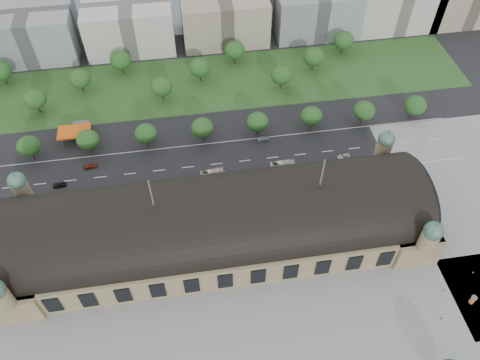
{
  "coord_description": "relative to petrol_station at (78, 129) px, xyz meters",
  "views": [
    {
      "loc": [
        -6.67,
        -94.66,
        144.5
      ],
      "look_at": [
        10.52,
        15.87,
        14.0
      ],
      "focal_mm": 35.0,
      "sensor_mm": 36.0,
      "label": 1
    }
  ],
  "objects": [
    {
      "name": "ground",
      "position": [
        53.91,
        -65.28,
        -2.95
      ],
      "size": [
        900.0,
        900.0,
        0.0
      ],
      "primitive_type": "plane",
      "color": "black",
      "rests_on": "ground"
    },
    {
      "name": "station",
      "position": [
        53.91,
        -65.28,
        7.33
      ],
      "size": [
        150.0,
        48.4,
        44.3
      ],
      "color": "#95875C",
      "rests_on": "ground"
    },
    {
      "name": "plaza_south",
      "position": [
        63.91,
        -109.28,
        -2.95
      ],
      "size": [
        190.0,
        48.0,
        0.12
      ],
      "primitive_type": "cube",
      "color": "gray",
      "rests_on": "ground"
    },
    {
      "name": "road_slab",
      "position": [
        33.91,
        -27.28,
        -2.95
      ],
      "size": [
        260.0,
        26.0,
        0.1
      ],
      "primitive_type": "cube",
      "color": "black",
      "rests_on": "ground"
    },
    {
      "name": "grass_belt",
      "position": [
        38.91,
        27.72,
        -2.95
      ],
      "size": [
        300.0,
        45.0,
        0.1
      ],
      "primitive_type": "cube",
      "color": "#294C1E",
      "rests_on": "ground"
    },
    {
      "name": "petrol_station",
      "position": [
        0.0,
        0.0,
        0.0
      ],
      "size": [
        14.0,
        13.0,
        5.05
      ],
      "color": "#D5520C",
      "rests_on": "ground"
    },
    {
      "name": "office_2",
      "position": [
        -26.09,
        67.72,
        9.05
      ],
      "size": [
        45.0,
        32.0,
        24.0
      ],
      "primitive_type": "cube",
      "color": "gray",
      "rests_on": "ground"
    },
    {
      "name": "office_3",
      "position": [
        23.91,
        67.72,
        9.05
      ],
      "size": [
        45.0,
        32.0,
        24.0
      ],
      "primitive_type": "cube",
      "color": "#BBB8B1",
      "rests_on": "ground"
    },
    {
      "name": "office_4",
      "position": [
        73.91,
        67.72,
        9.05
      ],
      "size": [
        45.0,
        32.0,
        24.0
      ],
      "primitive_type": "cube",
      "color": "tan",
      "rests_on": "ground"
    },
    {
      "name": "office_5",
      "position": [
        123.91,
        67.72,
        9.05
      ],
      "size": [
        45.0,
        32.0,
        24.0
      ],
      "primitive_type": "cube",
      "color": "gray",
      "rests_on": "ground"
    },
    {
      "name": "office_6",
      "position": [
        168.91,
        67.72,
        9.05
      ],
      "size": [
        45.0,
        32.0,
        24.0
      ],
      "primitive_type": "cube",
      "color": "#BBB8B1",
      "rests_on": "ground"
    },
    {
      "name": "tree_row_2",
      "position": [
        -18.09,
        -12.28,
        4.48
      ],
      "size": [
        9.6,
        9.6,
        11.52
      ],
      "color": "#2D2116",
      "rests_on": "ground"
    },
    {
      "name": "tree_row_3",
      "position": [
        5.91,
        -12.28,
        4.48
      ],
      "size": [
        9.6,
        9.6,
        11.52
      ],
      "color": "#2D2116",
      "rests_on": "ground"
    },
    {
      "name": "tree_row_4",
      "position": [
        29.91,
        -12.28,
        4.48
      ],
      "size": [
        9.6,
        9.6,
        11.52
      ],
      "color": "#2D2116",
      "rests_on": "ground"
    },
    {
      "name": "tree_row_5",
      "position": [
        53.91,
        -12.28,
        4.48
      ],
      "size": [
        9.6,
        9.6,
        11.52
      ],
      "color": "#2D2116",
      "rests_on": "ground"
    },
    {
      "name": "tree_row_6",
      "position": [
        77.91,
        -12.28,
        4.48
      ],
      "size": [
        9.6,
        9.6,
        11.52
      ],
      "color": "#2D2116",
      "rests_on": "ground"
    },
    {
      "name": "tree_row_7",
      "position": [
        101.91,
        -12.28,
        4.48
      ],
      "size": [
        9.6,
        9.6,
        11.52
      ],
      "color": "#2D2116",
      "rests_on": "ground"
    },
    {
      "name": "tree_row_8",
      "position": [
        125.91,
        -12.28,
        4.48
      ],
      "size": [
        9.6,
        9.6,
        11.52
      ],
      "color": "#2D2116",
      "rests_on": "ground"
    },
    {
      "name": "tree_row_9",
      "position": [
        149.91,
        -12.28,
        4.48
      ],
      "size": [
        9.6,
        9.6,
        11.52
      ],
      "color": "#2D2116",
      "rests_on": "ground"
    },
    {
      "name": "tree_belt_2",
      "position": [
        -38.09,
        41.72,
        5.1
      ],
      "size": [
        10.4,
        10.4,
        12.48
      ],
      "color": "#2D2116",
      "rests_on": "ground"
    },
    {
      "name": "tree_belt_3",
      "position": [
        -19.09,
        17.72,
        5.1
      ],
      "size": [
        10.4,
        10.4,
        12.48
      ],
      "color": "#2D2116",
      "rests_on": "ground"
    },
    {
      "name": "tree_belt_4",
      "position": [
        -0.09,
        29.72,
        5.1
      ],
      "size": [
        10.4,
        10.4,
        12.48
      ],
      "color": "#2D2116",
      "rests_on": "ground"
    },
    {
      "name": "tree_belt_5",
      "position": [
        18.91,
        41.72,
        5.1
      ],
      "size": [
        10.4,
        10.4,
        12.48
      ],
      "color": "#2D2116",
      "rests_on": "ground"
    },
    {
      "name": "tree_belt_6",
      "position": [
        37.91,
        17.72,
        5.1
      ],
      "size": [
        10.4,
        10.4,
        12.48
      ],
      "color": "#2D2116",
      "rests_on": "ground"
    },
    {
      "name": "tree_belt_7",
      "position": [
        56.91,
        29.72,
        5.1
      ],
      "size": [
        10.4,
        10.4,
        12.48
      ],
      "color": "#2D2116",
      "rests_on": "ground"
    },
    {
      "name": "tree_belt_8",
      "position": [
        75.91,
        41.72,
        5.1
      ],
      "size": [
        10.4,
        10.4,
        12.48
      ],
      "color": "#2D2116",
      "rests_on": "ground"
    },
    {
      "name": "tree_belt_9",
      "position": [
        94.91,
        17.72,
        5.1
      ],
      "size": [
        10.4,
        10.4,
        12.48
      ],
      "color": "#2D2116",
      "rests_on": "ground"
    },
    {
      "name": "tree_belt_10",
      "position": [
        113.91,
        29.72,
        5.1
      ],
      "size": [
        10.4,
        10.4,
        12.48
      ],
      "color": "#2D2116",
      "rests_on": "ground"
    },
    {
      "name": "tree_belt_11",
      "position": [
        132.91,
        41.72,
        5.1
      ],
      "size": [
        10.4,
        10.4,
        12.48
      ],
      "color": "#2D2116",
      "rests_on": "ground"
    },
    {
      "name": "traffic_car_2",
      "position": [
        -6.03,
        -29.55,
        -2.22
      ],
      "size": [
        5.44,
        2.84,
        1.46
      ],
      "primitive_type": "imported",
      "rotation": [
        0.0,
        0.0,
        -1.49
      ],
      "color": "black",
      "rests_on": "ground"
    },
    {
      "name": "traffic_car_3",
      "position": [
        6.02,
        -21.2,
        -2.17
      ],
      "size": [
        5.61,
        2.83,
        1.56
      ],
      "primitive_type": "imported",
      "rotation": [
        0.0,
        0.0,
        1.69
      ],
      "color": "maroon",
      "rests_on": "ground"
    },
    {
      "name": "traffic_car_4",
      "position": [
        76.57,
        -34.09,
        -2.14
      ],
      "size": [
        4.9,
        2.38,
        1.61
      ],
      "primitive_type": "imported",
      "rotation": [
        0.0,
        0.0,
        -1.67
      ],
      "color": "#1D1A49",
      "rests_on": "ground"
    },
    {
      "name": "traffic_car_5",
      "position": [
        80.09,
        -16.51,
        -2.13
      ],
      "size": [
        5.17,
        2.34,
        1.64
      ],
      "primitive_type": "imported",
      "rotation": [
        0.0,
        0.0,
        1.69
      ],
      "color": "slate",
      "rests_on": "ground"
    },
    {
      "name": "traffic_car_6",
      "position": [
        111.68,
        -31.87,
        -2.17
      ],
      "size": [
        5.78,
        3.03,
        1.55
      ],
      "primitive_type": "imported",
      "rotation": [
        0.0,
        0.0,
        -1.49
      ],
      "color": "#B8B8BA",
      "rests_on": "ground"
    },
    {
      "name": "parked_car_0",
      "position": [
        -20.01,
        -44.28,
        -2.15
      ],
      "size": [
        5.11,
        3.23,
        1.59
      ],
      "primitive_type": "imported",
      "rotation": [
        0.0,
        0.0,
        -1.22
      ],
      "color": "black",
      "rests_on": "ground"
    },
    {
      "name": "parked_car_1",
      "position": [
        5.54,
        -40.28,
        -2.19
      ],
      "size": [
        6.05,
        4.47,
        1.53
      ],
      "primitive_type": "imported",
      "rotation": [
        0.0,
        0.0,
        -1.17
      ],
      "color": "maroon",
      "rests_on": "ground"
    },
    {
      "name": "parked_car_2",
      "position": [
        5.02,
        -40.28,
        -2.24
      ],
      "size": [
        5.29,
        3.81,
        1.42
      ],
      "primitive_type": "imported",
      "rotation": [
        0.0,
        0.0,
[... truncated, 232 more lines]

